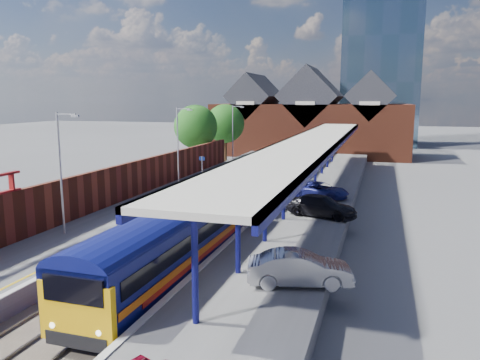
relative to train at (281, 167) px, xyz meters
The scene contains 22 objects.
ground 2.82m from the train, 143.38° to the left, with size 240.00×240.00×0.00m, color #5B5B5E.
ballast_bed 9.25m from the train, 99.53° to the right, with size 6.00×76.00×0.06m, color #473D33.
rails 9.23m from the train, 99.53° to the right, with size 4.51×76.00×0.14m.
left_platform 11.43m from the train, 128.19° to the right, with size 5.00×76.00×1.00m, color #565659.
right_platform 10.10m from the train, 63.12° to the right, with size 6.00×76.00×1.00m, color #565659.
coping_left 10.09m from the train, 117.58° to the right, with size 0.30×76.00×0.05m, color silver.
coping_right 9.11m from the train, 79.44° to the right, with size 0.30×76.00×0.05m, color silver.
yellow_line 10.38m from the train, 120.53° to the right, with size 0.14×76.00×0.01m, color yellow.
train is the anchor object (origin of this frame).
canopy 8.60m from the train, 60.11° to the right, with size 4.50×52.00×4.48m.
lamp_post_b 24.37m from the train, 108.94° to the right, with size 1.48×0.18×7.00m.
lamp_post_c 10.84m from the train, 138.75° to the right, with size 1.48×0.18×7.00m.
lamp_post_d 12.37m from the train, 130.77° to the left, with size 1.48×0.18×7.00m.
platform_sign 8.15m from the train, 143.02° to the right, with size 0.55×0.08×2.50m.
brick_wall 18.11m from the train, 122.00° to the right, with size 0.35×50.00×3.86m.
station_building 29.34m from the train, 92.94° to the left, with size 30.00×12.12×13.78m.
glass_tower 54.88m from the train, 80.55° to the left, with size 14.20×14.20×40.30m.
tree_near 14.14m from the train, 149.36° to the left, with size 5.20×5.20×8.10m.
tree_far 18.80m from the train, 125.83° to the left, with size 5.20×5.20×8.10m.
parked_car_silver 27.24m from the train, 76.44° to the right, with size 1.52×4.37×1.44m, color #9D9EA2.
parked_car_dark 15.49m from the train, 68.15° to the right, with size 1.94×4.77×1.38m, color black.
parked_car_blue 9.75m from the train, 59.25° to the right, with size 2.03×4.40×1.22m, color navy.
Camera 1 is at (10.92, -16.13, 8.69)m, focal length 35.00 mm.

